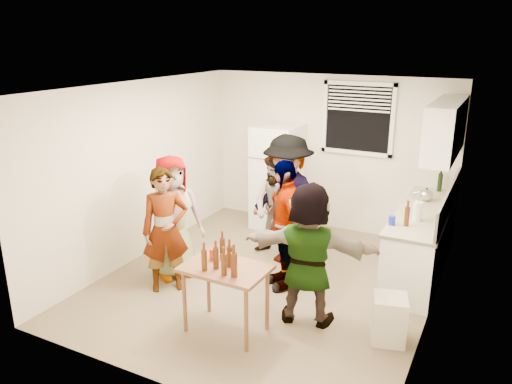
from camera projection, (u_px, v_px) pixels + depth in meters
The scene contains 23 objects.
room at pixel (268, 281), 6.52m from camera, with size 4.00×4.50×2.50m, color silver, non-canonical shape.
window at pixel (358, 119), 7.64m from camera, with size 1.12×0.10×1.06m, color white, non-canonical shape.
refrigerator at pixel (277, 177), 8.18m from camera, with size 0.70×0.70×1.70m, color white.
counter_lower at pixel (421, 243), 6.62m from camera, with size 0.60×2.20×0.86m, color white.
countertop at pixel (424, 212), 6.49m from camera, with size 0.64×2.22×0.04m, color beige.
backsplash at pixel (449, 200), 6.30m from camera, with size 0.03×2.20×0.36m, color #A8A49B.
upper_cabinets at pixel (446, 129), 6.28m from camera, with size 0.34×1.60×0.70m, color white.
kettle at pixel (426, 201), 6.85m from camera, with size 0.24×0.20×0.20m, color silver, non-canonical shape.
paper_towel at pixel (417, 220), 6.13m from camera, with size 0.11×0.11×0.24m, color white.
wine_bottle at pixel (439, 191), 7.27m from camera, with size 0.07×0.07×0.27m, color black.
beer_bottle_counter at pixel (406, 226), 5.95m from camera, with size 0.06×0.06×0.23m, color #47230C.
blue_cup at pixel (392, 225), 5.98m from camera, with size 0.08×0.08×0.11m, color #1128C9.
picture_frame at pixel (448, 195), 6.84m from camera, with size 0.02×0.19×0.16m, color #C0BC4B.
trash_bin at pixel (389, 319), 5.19m from camera, with size 0.34×0.34×0.51m, color beige.
serving_table at pixel (227, 330), 5.45m from camera, with size 0.90×0.60×0.76m, color brown, non-canonical shape.
beer_bottle_table at pixel (234, 276), 5.01m from camera, with size 0.07×0.07×0.26m, color #47230C.
red_cup at pixel (214, 259), 5.39m from camera, with size 0.10×0.10×0.13m, color #A32B10.
guest_grey at pixel (176, 274), 6.72m from camera, with size 0.80×1.64×0.52m, color gray.
guest_stripe at pixel (169, 288), 6.35m from camera, with size 0.57×1.58×0.38m, color #141933.
guest_back_left at pixel (276, 256), 7.26m from camera, with size 0.73×1.51×0.57m, color brown.
guest_back_right at pixel (286, 262), 7.07m from camera, with size 1.18×1.83×0.68m, color #414246.
guest_black at pixel (283, 285), 6.43m from camera, with size 0.97×1.66×0.41m, color black.
guest_orange at pixel (306, 320), 5.64m from camera, with size 1.50×1.62×0.48m, color #ED7B4E.
Camera 1 is at (2.54, -5.29, 3.08)m, focal length 35.00 mm.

